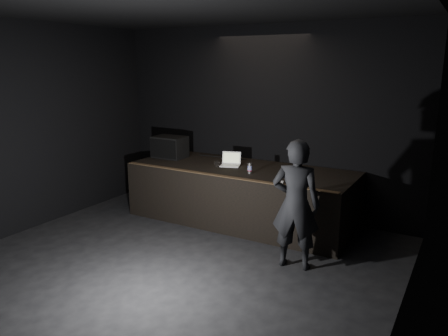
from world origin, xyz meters
TOP-DOWN VIEW (x-y plane):
  - ground at (0.00, 0.00)m, footprint 7.00×7.00m
  - room_walls at (0.00, 0.00)m, footprint 6.10×7.10m
  - stage_riser at (0.00, 2.73)m, footprint 4.00×1.50m
  - riser_lip at (0.00, 2.02)m, footprint 3.92×0.10m
  - stage_monitor at (-1.62, 2.78)m, footprint 0.63×0.47m
  - cable at (-0.72, 3.27)m, footprint 1.00×0.11m
  - laptop at (-0.25, 2.78)m, footprint 0.42×0.40m
  - beer_can at (0.32, 2.42)m, footprint 0.07×0.07m
  - plastic_cup at (-0.40, 2.55)m, footprint 0.09×0.09m
  - wii_remote at (1.05, 2.08)m, footprint 0.09×0.17m
  - person at (1.51, 1.48)m, footprint 0.73×0.54m

SIDE VIEW (x-z plane):
  - ground at x=0.00m, z-range 0.00..0.00m
  - stage_riser at x=0.00m, z-range 0.00..1.00m
  - person at x=1.51m, z-range 0.00..1.83m
  - riser_lip at x=0.00m, z-range 1.00..1.01m
  - cable at x=-0.72m, z-range 1.00..1.02m
  - wii_remote at x=1.05m, z-range 1.00..1.03m
  - plastic_cup at x=-0.40m, z-range 1.00..1.11m
  - laptop at x=-0.25m, z-range 0.94..1.18m
  - beer_can at x=0.32m, z-range 1.00..1.18m
  - stage_monitor at x=-1.62m, z-range 1.00..1.42m
  - room_walls at x=0.00m, z-range 0.26..3.78m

